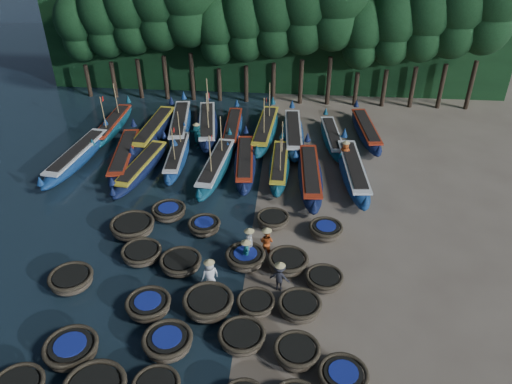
# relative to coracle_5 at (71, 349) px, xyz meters

# --- Properties ---
(ground) EXTENTS (120.00, 120.00, 0.00)m
(ground) POSITION_rel_coracle_5_xyz_m (6.47, 7.40, -0.43)
(ground) COLOR #7B6E5A
(ground) RESTS_ON ground
(foliage_wall) EXTENTS (40.00, 3.00, 10.00)m
(foliage_wall) POSITION_rel_coracle_5_xyz_m (6.47, 30.90, 4.57)
(foliage_wall) COLOR black
(foliage_wall) RESTS_ON ground
(coracle_5) EXTENTS (2.24, 2.24, 0.74)m
(coracle_5) POSITION_rel_coracle_5_xyz_m (0.00, 0.00, 0.00)
(coracle_5) COLOR brown
(coracle_5) RESTS_ON ground
(coracle_6) EXTENTS (2.11, 2.11, 0.80)m
(coracle_6) POSITION_rel_coracle_5_xyz_m (3.80, 0.66, 0.03)
(coracle_6) COLOR brown
(coracle_6) RESTS_ON ground
(coracle_7) EXTENTS (2.46, 2.46, 0.67)m
(coracle_7) POSITION_rel_coracle_5_xyz_m (6.78, 1.26, -0.04)
(coracle_7) COLOR brown
(coracle_7) RESTS_ON ground
(coracle_8) EXTENTS (2.08, 2.08, 0.74)m
(coracle_8) POSITION_rel_coracle_5_xyz_m (9.07, 0.64, -0.00)
(coracle_8) COLOR brown
(coracle_8) RESTS_ON ground
(coracle_9) EXTENTS (2.37, 2.37, 0.69)m
(coracle_9) POSITION_rel_coracle_5_xyz_m (10.84, -0.34, -0.03)
(coracle_9) COLOR brown
(coracle_9) RESTS_ON ground
(coracle_10) EXTENTS (2.54, 2.54, 0.74)m
(coracle_10) POSITION_rel_coracle_5_xyz_m (-1.63, 3.96, -0.01)
(coracle_10) COLOR brown
(coracle_10) RESTS_ON ground
(coracle_11) EXTENTS (2.05, 2.05, 0.74)m
(coracle_11) POSITION_rel_coracle_5_xyz_m (2.45, 2.64, -0.00)
(coracle_11) COLOR brown
(coracle_11) RESTS_ON ground
(coracle_12) EXTENTS (2.63, 2.63, 0.84)m
(coracle_12) POSITION_rel_coracle_5_xyz_m (5.09, 2.93, 0.05)
(coracle_12) COLOR brown
(coracle_12) RESTS_ON ground
(coracle_13) EXTENTS (1.97, 1.97, 0.65)m
(coracle_13) POSITION_rel_coracle_5_xyz_m (7.19, 3.20, -0.06)
(coracle_13) COLOR brown
(coracle_13) RESTS_ON ground
(coracle_14) EXTENTS (2.19, 2.19, 0.75)m
(coracle_14) POSITION_rel_coracle_5_xyz_m (9.14, 3.14, 0.00)
(coracle_14) COLOR brown
(coracle_14) RESTS_ON ground
(coracle_15) EXTENTS (2.54, 2.54, 0.67)m
(coracle_15) POSITION_rel_coracle_5_xyz_m (1.13, 6.18, -0.05)
(coracle_15) COLOR brown
(coracle_15) RESTS_ON ground
(coracle_16) EXTENTS (2.10, 2.10, 0.68)m
(coracle_16) POSITION_rel_coracle_5_xyz_m (3.26, 5.63, -0.04)
(coracle_16) COLOR brown
(coracle_16) RESTS_ON ground
(coracle_17) EXTENTS (2.12, 2.12, 0.79)m
(coracle_17) POSITION_rel_coracle_5_xyz_m (6.41, 6.20, 0.03)
(coracle_17) COLOR brown
(coracle_17) RESTS_ON ground
(coracle_18) EXTENTS (2.32, 2.32, 0.77)m
(coracle_18) POSITION_rel_coracle_5_xyz_m (8.53, 6.07, 0.01)
(coracle_18) COLOR brown
(coracle_18) RESTS_ON ground
(coracle_19) EXTENTS (2.17, 2.17, 0.65)m
(coracle_19) POSITION_rel_coracle_5_xyz_m (10.28, 5.07, -0.06)
(coracle_19) COLOR brown
(coracle_19) RESTS_ON ground
(coracle_20) EXTENTS (2.42, 2.42, 0.78)m
(coracle_20) POSITION_rel_coracle_5_xyz_m (0.04, 8.27, 0.02)
(coracle_20) COLOR brown
(coracle_20) RESTS_ON ground
(coracle_21) EXTENTS (2.34, 2.34, 0.68)m
(coracle_21) POSITION_rel_coracle_5_xyz_m (1.64, 9.93, -0.03)
(coracle_21) COLOR brown
(coracle_21) RESTS_ON ground
(coracle_22) EXTENTS (1.81, 1.81, 0.70)m
(coracle_22) POSITION_rel_coracle_5_xyz_m (3.89, 8.72, -0.02)
(coracle_22) COLOR brown
(coracle_22) RESTS_ON ground
(coracle_23) EXTENTS (2.20, 2.20, 0.66)m
(coracle_23) POSITION_rel_coracle_5_xyz_m (7.58, 9.66, -0.05)
(coracle_23) COLOR brown
(coracle_23) RESTS_ON ground
(coracle_24) EXTENTS (1.86, 1.86, 0.72)m
(coracle_24) POSITION_rel_coracle_5_xyz_m (10.47, 8.92, -0.01)
(coracle_24) COLOR brown
(coracle_24) RESTS_ON ground
(long_boat_0) EXTENTS (2.68, 8.79, 1.56)m
(long_boat_0) POSITION_rel_coracle_5_xyz_m (-5.89, 15.50, 0.17)
(long_boat_0) COLOR navy
(long_boat_0) RESTS_ON ground
(long_boat_1) EXTENTS (2.61, 8.54, 1.52)m
(long_boat_1) POSITION_rel_coracle_5_xyz_m (-2.75, 15.81, 0.15)
(long_boat_1) COLOR #0F1E39
(long_boat_1) RESTS_ON ground
(long_boat_2) EXTENTS (2.62, 7.88, 1.40)m
(long_boat_2) POSITION_rel_coracle_5_xyz_m (-1.24, 14.55, 0.11)
(long_boat_2) COLOR #0F1E39
(long_boat_2) RESTS_ON ground
(long_boat_3) EXTENTS (1.84, 7.66, 3.26)m
(long_boat_3) POSITION_rel_coracle_5_xyz_m (0.72, 16.28, 0.09)
(long_boat_3) COLOR navy
(long_boat_3) RESTS_ON ground
(long_boat_4) EXTENTS (2.24, 8.39, 3.58)m
(long_boat_4) POSITION_rel_coracle_5_xyz_m (3.58, 14.96, 0.14)
(long_boat_4) COLOR #0E3A4F
(long_boat_4) RESTS_ON ground
(long_boat_5) EXTENTS (2.10, 8.11, 1.43)m
(long_boat_5) POSITION_rel_coracle_5_xyz_m (5.39, 15.72, 0.12)
(long_boat_5) COLOR #0F1E39
(long_boat_5) RESTS_ON ground
(long_boat_6) EXTENTS (1.33, 7.54, 3.20)m
(long_boat_6) POSITION_rel_coracle_5_xyz_m (7.67, 15.49, 0.08)
(long_boat_6) COLOR #0E3A4F
(long_boat_6) RESTS_ON ground
(long_boat_7) EXTENTS (1.91, 8.69, 1.53)m
(long_boat_7) POSITION_rel_coracle_5_xyz_m (9.65, 14.38, 0.15)
(long_boat_7) COLOR #0F1E39
(long_boat_7) RESTS_ON ground
(long_boat_8) EXTENTS (2.25, 8.97, 1.58)m
(long_boat_8) POSITION_rel_coracle_5_xyz_m (12.39, 15.11, 0.17)
(long_boat_8) COLOR navy
(long_boat_8) RESTS_ON ground
(long_boat_9) EXTENTS (1.59, 8.08, 3.43)m
(long_boat_9) POSITION_rel_coracle_5_xyz_m (-5.18, 20.55, 0.12)
(long_boat_9) COLOR #0E3A4F
(long_boat_9) RESTS_ON ground
(long_boat_10) EXTENTS (2.30, 8.97, 1.58)m
(long_boat_10) POSITION_rel_coracle_5_xyz_m (-1.80, 19.87, 0.17)
(long_boat_10) COLOR #0F1E39
(long_boat_10) RESTS_ON ground
(long_boat_11) EXTENTS (2.71, 8.84, 1.57)m
(long_boat_11) POSITION_rel_coracle_5_xyz_m (-0.13, 21.13, 0.17)
(long_boat_11) COLOR navy
(long_boat_11) RESTS_ON ground
(long_boat_12) EXTENTS (2.94, 8.81, 3.79)m
(long_boat_12) POSITION_rel_coracle_5_xyz_m (1.97, 21.08, 0.17)
(long_boat_12) COLOR #0F1E39
(long_boat_12) RESTS_ON ground
(long_boat_13) EXTENTS (1.62, 7.76, 1.37)m
(long_boat_13) POSITION_rel_coracle_5_xyz_m (3.93, 20.83, 0.09)
(long_boat_13) COLOR navy
(long_boat_13) RESTS_ON ground
(long_boat_14) EXTENTS (2.14, 8.90, 3.79)m
(long_boat_14) POSITION_rel_coracle_5_xyz_m (6.39, 20.64, 0.17)
(long_boat_14) COLOR #0E3A4F
(long_boat_14) RESTS_ON ground
(long_boat_15) EXTENTS (1.94, 8.61, 1.52)m
(long_boat_15) POSITION_rel_coracle_5_xyz_m (8.46, 20.26, 0.15)
(long_boat_15) COLOR navy
(long_boat_15) RESTS_ON ground
(long_boat_16) EXTENTS (2.09, 7.43, 1.32)m
(long_boat_16) POSITION_rel_coracle_5_xyz_m (11.27, 19.98, 0.07)
(long_boat_16) COLOR #0E3A4F
(long_boat_16) RESTS_ON ground
(long_boat_17) EXTENTS (2.33, 8.02, 1.42)m
(long_boat_17) POSITION_rel_coracle_5_xyz_m (13.81, 21.30, 0.11)
(long_boat_17) COLOR #0F1E39
(long_boat_17) RESTS_ON ground
(fisherman_0) EXTENTS (1.00, 0.91, 1.92)m
(fisherman_0) POSITION_rel_coracle_5_xyz_m (4.95, 4.34, 0.49)
(fisherman_0) COLOR silver
(fisherman_0) RESTS_ON ground
(fisherman_1) EXTENTS (0.60, 0.68, 1.76)m
(fisherman_1) POSITION_rel_coracle_5_xyz_m (6.45, 6.11, 0.47)
(fisherman_1) COLOR #186165
(fisherman_1) RESTS_ON ground
(fisherman_2) EXTENTS (0.95, 0.87, 1.78)m
(fisherman_2) POSITION_rel_coracle_5_xyz_m (7.40, 7.14, 0.42)
(fisherman_2) COLOR #C14B19
(fisherman_2) RESTS_ON ground
(fisherman_3) EXTENTS (1.09, 0.79, 1.71)m
(fisherman_3) POSITION_rel_coracle_5_xyz_m (8.18, 4.64, 0.38)
(fisherman_3) COLOR black
(fisherman_3) RESTS_ON ground
(fisherman_4) EXTENTS (0.52, 1.04, 1.95)m
(fisherman_4) POSITION_rel_coracle_5_xyz_m (6.55, 6.81, 0.50)
(fisherman_4) COLOR silver
(fisherman_4) RESTS_ON ground
(fisherman_5) EXTENTS (1.37, 1.69, 2.00)m
(fisherman_5) POSITION_rel_coracle_5_xyz_m (1.66, 18.66, 0.50)
(fisherman_5) COLOR #186165
(fisherman_5) RESTS_ON ground
(fisherman_6) EXTENTS (1.00, 0.84, 1.94)m
(fisherman_6) POSITION_rel_coracle_5_xyz_m (11.96, 16.89, 0.50)
(fisherman_6) COLOR #C14B19
(fisherman_6) RESTS_ON ground
(tree_0) EXTENTS (3.68, 3.68, 8.68)m
(tree_0) POSITION_rel_coracle_5_xyz_m (-9.53, 27.40, 5.54)
(tree_0) COLOR black
(tree_0) RESTS_ON ground
(tree_1) EXTENTS (4.09, 4.09, 9.65)m
(tree_1) POSITION_rel_coracle_5_xyz_m (-7.23, 27.40, 6.22)
(tree_1) COLOR black
(tree_1) RESTS_ON ground
(tree_2) EXTENTS (4.51, 4.51, 10.63)m
(tree_2) POSITION_rel_coracle_5_xyz_m (-4.93, 27.40, 6.89)
(tree_2) COLOR black
(tree_2) RESTS_ON ground
(tree_3) EXTENTS (4.92, 4.92, 11.60)m
(tree_3) POSITION_rel_coracle_5_xyz_m (-2.63, 27.40, 7.57)
(tree_3) COLOR black
(tree_3) RESTS_ON ground
(tree_5) EXTENTS (3.68, 3.68, 8.68)m
(tree_5) POSITION_rel_coracle_5_xyz_m (1.97, 27.40, 5.54)
(tree_5) COLOR black
(tree_5) RESTS_ON ground
(tree_6) EXTENTS (4.09, 4.09, 9.65)m
(tree_6) POSITION_rel_coracle_5_xyz_m (4.27, 27.40, 6.22)
(tree_6) COLOR black
(tree_6) RESTS_ON ground
(tree_7) EXTENTS (4.51, 4.51, 10.63)m
(tree_7) POSITION_rel_coracle_5_xyz_m (6.57, 27.40, 6.89)
(tree_7) COLOR black
(tree_7) RESTS_ON ground
(tree_8) EXTENTS (4.92, 4.92, 11.60)m
(tree_8) POSITION_rel_coracle_5_xyz_m (8.87, 27.40, 7.57)
(tree_8) COLOR black
(tree_8) RESTS_ON ground
(tree_10) EXTENTS (3.68, 3.68, 8.68)m
(tree_10) POSITION_rel_coracle_5_xyz_m (13.47, 27.40, 5.54)
(tree_10) COLOR black
(tree_10) RESTS_ON ground
(tree_11) EXTENTS (4.09, 4.09, 9.65)m
(tree_11) POSITION_rel_coracle_5_xyz_m (15.77, 27.40, 6.22)
(tree_11) COLOR black
(tree_11) RESTS_ON ground
(tree_12) EXTENTS (4.51, 4.51, 10.63)m
(tree_12) POSITION_rel_coracle_5_xyz_m (18.07, 27.40, 6.89)
(tree_12) COLOR black
(tree_12) RESTS_ON ground
(tree_13) EXTENTS (4.92, 4.92, 11.60)m
(tree_13) POSITION_rel_coracle_5_xyz_m (20.37, 27.40, 7.57)
(tree_13) COLOR black
(tree_13) RESTS_ON ground
(tree_14) EXTENTS (5.34, 5.34, 12.58)m
(tree_14) POSITION_rel_coracle_5_xyz_m (22.67, 27.40, 8.24)
(tree_14) COLOR black
(tree_14) RESTS_ON ground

